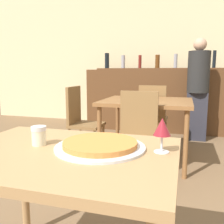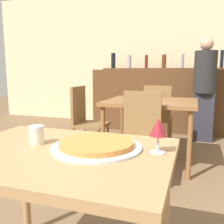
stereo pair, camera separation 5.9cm
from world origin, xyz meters
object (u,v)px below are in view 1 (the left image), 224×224
Objects in this scene: chair_far_side_back at (153,113)px; chair_far_side_front at (137,133)px; cheese_shaker at (39,135)px; person_standing at (198,86)px; pizza_tray at (100,145)px; chair_far_side_left at (81,117)px; wine_glass at (162,128)px.

chair_far_side_front is at bearing 90.00° from chair_far_side_back.
cheese_shaker is (-0.25, -2.53, 0.28)m from chair_far_side_back.
cheese_shaker is 3.27m from person_standing.
person_standing is (0.63, 0.62, 0.36)m from chair_far_side_back.
person_standing is at bearing 79.63° from pizza_tray.
chair_far_side_front is 9.62× the size of cheese_shaker.
chair_far_side_back is at bearing 91.34° from pizza_tray.
chair_far_side_left is 9.62× the size of cheese_shaker.
chair_far_side_back reaches higher than wine_glass.
cheese_shaker is at bearing -162.34° from chair_far_side_left.
wine_glass is at bearing 5.41° from cheese_shaker.
chair_far_side_front is at bearing -108.82° from person_standing.
pizza_tray is 3.18m from person_standing.
cheese_shaker is (-0.25, -1.30, 0.28)m from chair_far_side_front.
person_standing is 10.23× the size of wine_glass.
chair_far_side_back reaches higher than pizza_tray.
cheese_shaker is at bearing -101.04° from chair_far_side_front.
chair_far_side_front is at bearing -125.35° from chair_far_side_left.
chair_far_side_left reaches higher than pizza_tray.
wine_glass is at bearing 5.40° from pizza_tray.
person_standing is at bearing 74.33° from cheese_shaker.
chair_far_side_front and chair_far_side_back have the same top height.
chair_far_side_front is 1.06m from chair_far_side_left.
chair_far_side_back is 0.56× the size of person_standing.
chair_far_side_front is 1.23m from chair_far_side_back.
chair_far_side_back is 2.52m from wine_glass.
pizza_tray is (0.92, -1.89, 0.25)m from chair_far_side_left.
pizza_tray is at bearing 91.34° from chair_far_side_back.
chair_far_side_front and chair_far_side_left have the same top height.
chair_far_side_front reaches higher than pizza_tray.
chair_far_side_left is 2.03m from cheese_shaker.
pizza_tray is 0.30m from wine_glass.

